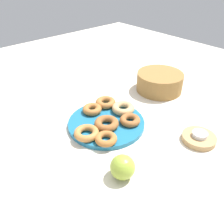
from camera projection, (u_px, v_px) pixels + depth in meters
ground_plane at (106, 125)px, 0.92m from camera, size 2.40×2.40×0.00m
donut_plate at (106, 123)px, 0.92m from camera, size 0.30×0.30×0.02m
donut_0 at (123, 108)px, 0.97m from camera, size 0.13×0.13×0.03m
donut_1 at (87, 133)px, 0.83m from camera, size 0.11×0.11×0.02m
donut_2 at (106, 139)px, 0.81m from camera, size 0.11×0.11×0.02m
donut_3 at (107, 123)px, 0.88m from camera, size 0.13×0.13×0.03m
donut_4 at (106, 102)px, 1.00m from camera, size 0.11×0.11×0.03m
donut_5 at (92, 109)px, 0.96m from camera, size 0.09×0.09×0.03m
donut_6 at (130, 120)px, 0.90m from camera, size 0.10×0.10×0.02m
candle_holder at (199, 138)px, 0.84m from camera, size 0.12×0.12×0.02m
tealight at (200, 134)px, 0.83m from camera, size 0.05×0.05×0.01m
basket at (160, 82)px, 1.14m from camera, size 0.26×0.26×0.09m
apple at (123, 167)px, 0.69m from camera, size 0.08×0.08×0.08m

